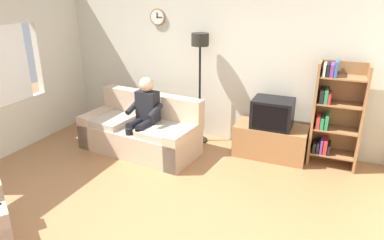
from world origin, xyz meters
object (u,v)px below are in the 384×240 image
Objects in this scene: tv at (272,113)px; bookshelf at (334,114)px; tv_stand at (270,141)px; floor_lamp at (200,58)px; person_on_couch at (144,113)px; couch at (141,132)px.

tv is 0.38× the size of bookshelf.
tv_stand is 0.70× the size of bookshelf.
floor_lamp is (-2.11, 0.03, 0.65)m from bookshelf.
tv is 0.48× the size of person_on_couch.
bookshelf is 1.28× the size of person_on_couch.
couch reaches higher than tv_stand.
bookshelf is (0.86, 0.10, 0.07)m from tv.
floor_lamp is at bearing 174.35° from tv.
couch is 1.60× the size of person_on_couch.
couch is 2.97m from bookshelf.
tv_stand is at bearing -175.14° from bookshelf.
tv is at bearing 20.54° from person_on_couch.
bookshelf reaches higher than tv.
bookshelf reaches higher than person_on_couch.
tv_stand is 0.47m from tv.
couch is at bearing -166.54° from bookshelf.
tv reaches higher than tv_stand.
tv_stand is at bearing 90.00° from tv.
couch is 0.42m from person_on_couch.
couch is at bearing -162.97° from tv_stand.
tv is (1.99, 0.58, 0.41)m from couch.
floor_lamp reaches higher than couch.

